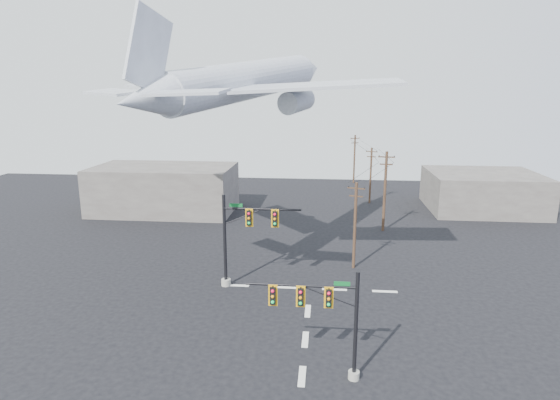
# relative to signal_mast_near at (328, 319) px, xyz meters

# --- Properties ---
(ground) EXTENTS (120.00, 120.00, 0.00)m
(ground) POSITION_rel_signal_mast_near_xyz_m (-1.37, -0.01, -3.61)
(ground) COLOR black
(ground) RESTS_ON ground
(lane_markings) EXTENTS (14.00, 21.20, 0.01)m
(lane_markings) POSITION_rel_signal_mast_near_xyz_m (-1.37, 5.33, -3.60)
(lane_markings) COLOR silver
(lane_markings) RESTS_ON ground
(signal_mast_near) EXTENTS (6.33, 0.70, 6.37)m
(signal_mast_near) POSITION_rel_signal_mast_near_xyz_m (0.00, 0.00, 0.00)
(signal_mast_near) COLOR gray
(signal_mast_near) RESTS_ON ground
(signal_mast_far) EXTENTS (6.52, 0.84, 7.67)m
(signal_mast_far) POSITION_rel_signal_mast_near_xyz_m (-6.96, 11.88, 0.46)
(signal_mast_far) COLOR gray
(signal_mast_far) RESTS_ON ground
(utility_pole_a) EXTENTS (1.53, 0.60, 7.88)m
(utility_pole_a) POSITION_rel_signal_mast_near_xyz_m (2.40, 16.94, 0.51)
(utility_pole_a) COLOR #452E1D
(utility_pole_a) RESTS_ON ground
(utility_pole_b) EXTENTS (1.84, 0.36, 9.09)m
(utility_pole_b) POSITION_rel_signal_mast_near_xyz_m (6.37, 28.86, 1.15)
(utility_pole_b) COLOR #452E1D
(utility_pole_b) RESTS_ON ground
(utility_pole_c) EXTENTS (1.57, 0.59, 7.87)m
(utility_pole_c) POSITION_rel_signal_mast_near_xyz_m (6.01, 42.27, 0.51)
(utility_pole_c) COLOR #452E1D
(utility_pole_c) RESTS_ON ground
(utility_pole_d) EXTENTS (1.60, 0.81, 8.24)m
(utility_pole_d) POSITION_rel_signal_mast_near_xyz_m (4.56, 56.98, 0.71)
(utility_pole_d) COLOR #452E1D
(utility_pole_d) RESTS_ON ground
(power_lines) EXTENTS (5.52, 40.05, 0.44)m
(power_lines) POSITION_rel_signal_mast_near_xyz_m (5.31, 36.76, 4.11)
(power_lines) COLOR black
(airliner) EXTENTS (24.22, 26.47, 7.23)m
(airliner) POSITION_rel_signal_mast_near_xyz_m (-6.86, 15.13, 12.73)
(airliner) COLOR silver
(building_left) EXTENTS (18.00, 10.00, 6.00)m
(building_left) POSITION_rel_signal_mast_near_xyz_m (-21.37, 34.99, -0.61)
(building_left) COLOR slate
(building_left) RESTS_ON ground
(building_right) EXTENTS (14.00, 12.00, 5.00)m
(building_right) POSITION_rel_signal_mast_near_xyz_m (20.63, 39.99, -1.11)
(building_right) COLOR slate
(building_right) RESTS_ON ground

